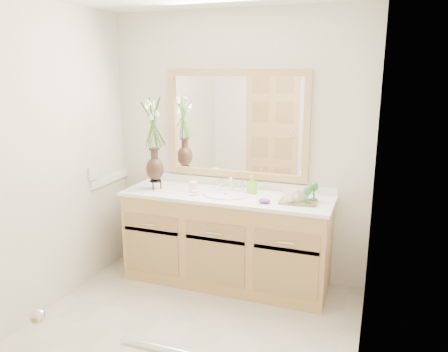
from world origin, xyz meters
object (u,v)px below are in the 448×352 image
at_px(tumbler, 193,186).
at_px(tray, 298,202).
at_px(soap_bottle, 252,185).
at_px(flower_vase, 154,131).

distance_m(tumbler, tray, 0.95).
xyz_separation_m(tumbler, soap_bottle, (0.51, 0.13, 0.03)).
height_order(tumbler, soap_bottle, soap_bottle).
bearing_deg(flower_vase, tumbler, 6.17).
xyz_separation_m(soap_bottle, tray, (0.44, -0.14, -0.06)).
distance_m(tumbler, soap_bottle, 0.52).
bearing_deg(soap_bottle, flower_vase, -158.41).
height_order(soap_bottle, tray, soap_bottle).
xyz_separation_m(tumbler, tray, (0.94, -0.01, -0.04)).
distance_m(soap_bottle, tray, 0.46).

